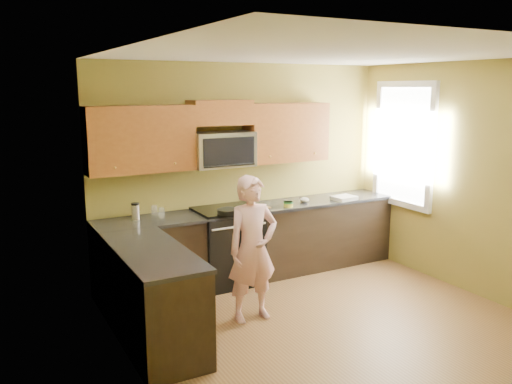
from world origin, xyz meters
TOP-DOWN VIEW (x-y plane):
  - floor at (0.00, 0.00)m, footprint 4.00×4.00m
  - ceiling at (0.00, 0.00)m, footprint 4.00×4.00m
  - wall_back at (0.00, 2.00)m, footprint 4.00×0.00m
  - wall_left at (-2.00, 0.00)m, footprint 0.00×4.00m
  - wall_right at (2.00, 0.00)m, footprint 0.00×4.00m
  - cabinet_back_run at (0.00, 1.70)m, footprint 4.00×0.60m
  - cabinet_left_run at (-1.70, 0.60)m, footprint 0.60×1.60m
  - countertop_back at (0.00, 1.69)m, footprint 4.00×0.62m
  - countertop_left at (-1.69, 0.60)m, footprint 0.62×1.60m
  - stove at (-0.40, 1.68)m, footprint 0.76×0.65m
  - microwave at (-0.40, 1.80)m, footprint 0.76×0.40m
  - upper_cab_left at (-1.39, 1.83)m, footprint 1.22×0.33m
  - upper_cab_right at (0.54, 1.83)m, footprint 1.12×0.33m
  - upper_cab_over_mw at (-0.40, 1.83)m, footprint 0.76×0.33m
  - window at (1.98, 1.20)m, footprint 0.06×1.06m
  - woman at (-0.62, 0.61)m, footprint 0.56×0.37m
  - frying_pan at (-0.51, 1.42)m, footprint 0.37×0.51m
  - butter_tub at (0.37, 1.49)m, footprint 0.15×0.15m
  - toast_slice at (0.08, 1.58)m, footprint 0.12×0.12m
  - napkin_a at (-0.09, 1.50)m, footprint 0.12×0.13m
  - napkin_b at (0.70, 1.63)m, footprint 0.12×0.14m
  - dish_towel at (1.25, 1.50)m, footprint 0.32×0.27m
  - travel_mug at (-1.50, 1.77)m, footprint 0.11×0.11m
  - glass_a at (-1.25, 1.87)m, footprint 0.08×0.08m
  - glass_b at (-1.47, 1.84)m, footprint 0.09×0.09m
  - glass_c at (-1.21, 1.71)m, footprint 0.08×0.08m

SIDE VIEW (x-z plane):
  - floor at x=0.00m, z-range 0.00..0.00m
  - cabinet_back_run at x=0.00m, z-range 0.00..0.88m
  - cabinet_left_run at x=-1.70m, z-range 0.00..0.88m
  - stove at x=-0.40m, z-range 0.00..0.95m
  - woman at x=-0.62m, z-range 0.00..1.53m
  - countertop_back at x=0.00m, z-range 0.88..0.92m
  - countertop_left at x=-1.69m, z-range 0.88..0.92m
  - butter_tub at x=0.37m, z-range 0.88..0.96m
  - travel_mug at x=-1.50m, z-range 0.82..1.02m
  - toast_slice at x=0.08m, z-range 0.92..0.93m
  - dish_towel at x=1.25m, z-range 0.92..0.97m
  - frying_pan at x=-0.51m, z-range 0.92..0.98m
  - napkin_a at x=-0.09m, z-range 0.92..0.98m
  - napkin_b at x=0.70m, z-range 0.92..0.99m
  - glass_a at x=-1.25m, z-range 0.92..1.04m
  - glass_b at x=-1.47m, z-range 0.92..1.04m
  - glass_c at x=-1.21m, z-range 0.92..1.04m
  - wall_back at x=0.00m, z-range -0.65..3.35m
  - wall_left at x=-2.00m, z-range -0.65..3.35m
  - wall_right at x=2.00m, z-range -0.65..3.35m
  - microwave at x=-0.40m, z-range 1.24..1.66m
  - upper_cab_left at x=-1.39m, z-range 1.07..1.82m
  - upper_cab_right at x=0.54m, z-range 1.07..1.82m
  - window at x=1.98m, z-range 0.82..2.48m
  - upper_cab_over_mw at x=-0.40m, z-range 1.95..2.25m
  - ceiling at x=0.00m, z-range 2.70..2.70m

